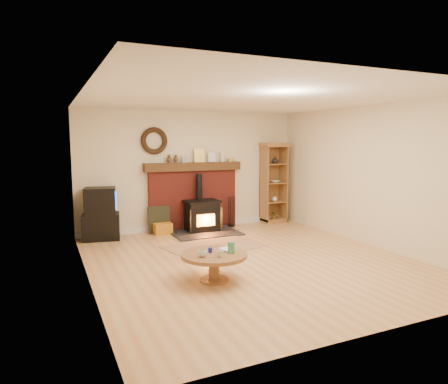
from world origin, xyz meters
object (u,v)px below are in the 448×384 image
tv_unit (101,215)px  coffee_table (214,258)px  curio_cabinet (273,183)px  wood_stove (202,217)px

tv_unit → coffee_table: 3.32m
curio_cabinet → coffee_table: curio_cabinet is taller
wood_stove → coffee_table: bearing=-108.2°
tv_unit → curio_cabinet: bearing=1.2°
wood_stove → coffee_table: size_ratio=1.51×
wood_stove → curio_cabinet: 2.06m
curio_cabinet → coffee_table: size_ratio=2.06×
wood_stove → curio_cabinet: size_ratio=0.73×
wood_stove → curio_cabinet: bearing=8.4°
tv_unit → coffee_table: bearing=-70.5°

